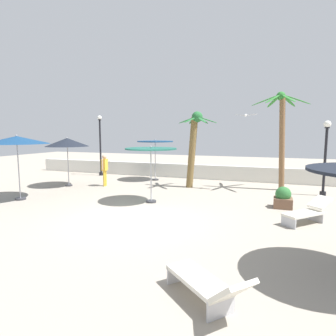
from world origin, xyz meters
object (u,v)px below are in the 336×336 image
(patio_umbrella_2, at_px, (155,143))
(guest_1, at_px, (105,167))
(patio_umbrella_3, at_px, (17,140))
(lounge_chair_1, at_px, (206,283))
(lamp_post_1, at_px, (325,153))
(lamp_post_0, at_px, (100,144))
(palm_tree_0, at_px, (194,140))
(seagull_0, at_px, (246,115))
(patio_umbrella_0, at_px, (151,152))
(patio_umbrella_4, at_px, (67,142))
(palm_tree_1, at_px, (282,128))
(lounge_chair_0, at_px, (308,211))
(planter, at_px, (283,198))

(patio_umbrella_2, xyz_separation_m, guest_1, (-1.87, -2.82, -1.24))
(patio_umbrella_2, distance_m, patio_umbrella_3, 7.86)
(patio_umbrella_3, height_order, lounge_chair_1, patio_umbrella_3)
(patio_umbrella_3, xyz_separation_m, lamp_post_1, (12.78, 5.61, -0.62))
(patio_umbrella_3, relative_size, lamp_post_0, 0.70)
(palm_tree_0, xyz_separation_m, seagull_0, (2.65, 0.07, 1.29))
(patio_umbrella_2, height_order, patio_umbrella_3, patio_umbrella_3)
(patio_umbrella_0, xyz_separation_m, seagull_0, (3.45, 3.97, 1.68))
(patio_umbrella_3, distance_m, seagull_0, 10.75)
(patio_umbrella_4, distance_m, lamp_post_0, 4.21)
(palm_tree_1, bearing_deg, patio_umbrella_4, -165.04)
(lounge_chair_0, bearing_deg, guest_1, 160.97)
(lamp_post_0, bearing_deg, seagull_0, -11.64)
(patio_umbrella_2, xyz_separation_m, lounge_chair_0, (8.06, -6.24, -1.91))
(lamp_post_0, distance_m, seagull_0, 10.27)
(guest_1, bearing_deg, seagull_0, 10.64)
(lounge_chair_1, height_order, guest_1, guest_1)
(lounge_chair_1, bearing_deg, lamp_post_1, 72.80)
(patio_umbrella_3, height_order, planter, patio_umbrella_3)
(palm_tree_1, height_order, lamp_post_1, palm_tree_1)
(patio_umbrella_0, relative_size, patio_umbrella_3, 0.84)
(palm_tree_0, relative_size, lamp_post_1, 1.16)
(patio_umbrella_4, bearing_deg, lounge_chair_0, -12.90)
(patio_umbrella_3, relative_size, lounge_chair_0, 1.66)
(lamp_post_0, height_order, lamp_post_1, lamp_post_0)
(patio_umbrella_3, height_order, palm_tree_1, palm_tree_1)
(patio_umbrella_0, height_order, lamp_post_0, lamp_post_0)
(patio_umbrella_0, height_order, patio_umbrella_4, patio_umbrella_4)
(lounge_chair_1, bearing_deg, lounge_chair_0, 69.35)
(lounge_chair_0, xyz_separation_m, planter, (-0.71, 1.85, -0.02))
(patio_umbrella_3, bearing_deg, lamp_post_1, 23.70)
(palm_tree_1, height_order, guest_1, palm_tree_1)
(patio_umbrella_4, height_order, lamp_post_1, lamp_post_1)
(patio_umbrella_3, height_order, lamp_post_0, lamp_post_0)
(patio_umbrella_4, height_order, seagull_0, seagull_0)
(patio_umbrella_2, height_order, lounge_chair_1, patio_umbrella_2)
(lamp_post_0, bearing_deg, lounge_chair_0, -28.85)
(palm_tree_0, xyz_separation_m, lounge_chair_1, (3.07, -10.35, -2.17))
(lamp_post_1, relative_size, lounge_chair_1, 1.98)
(planter, bearing_deg, lounge_chair_0, -69.11)
(lounge_chair_0, height_order, seagull_0, seagull_0)
(patio_umbrella_2, bearing_deg, lounge_chair_1, -63.31)
(palm_tree_0, xyz_separation_m, lounge_chair_0, (5.18, -4.75, -2.15))
(palm_tree_1, relative_size, lamp_post_0, 1.21)
(lamp_post_1, bearing_deg, patio_umbrella_4, -170.53)
(palm_tree_1, distance_m, guest_1, 9.63)
(palm_tree_0, bearing_deg, lounge_chair_1, -73.47)
(patio_umbrella_3, relative_size, lounge_chair_1, 1.61)
(patio_umbrella_0, xyz_separation_m, lamp_post_0, (-6.48, 6.02, 0.05))
(guest_1, bearing_deg, patio_umbrella_4, -159.32)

